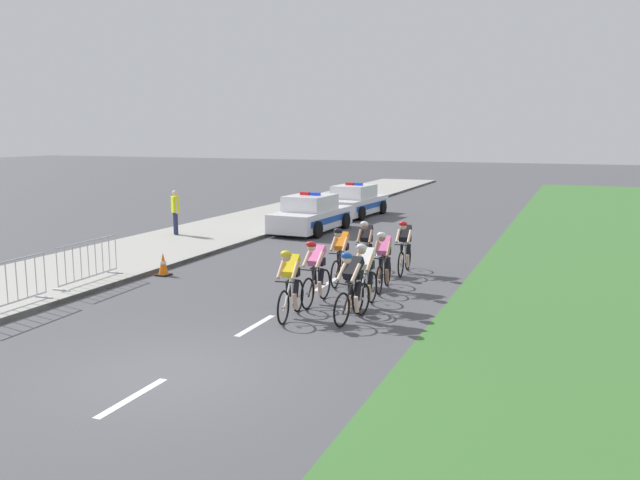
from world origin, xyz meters
TOP-DOWN VIEW (x-y plane):
  - ground_plane at (0.00, 0.00)m, footprint 160.00×160.00m
  - sidewalk_slab at (-7.19, 14.00)m, footprint 4.47×60.00m
  - kerb_edge at (-5.03, 14.00)m, footprint 0.16×60.00m
  - grass_verge at (6.80, 14.00)m, footprint 7.00×60.00m
  - lane_markings_centre at (0.00, 6.92)m, footprint 0.14×17.60m
  - cyclist_lead at (0.45, 3.68)m, footprint 0.45×1.72m
  - cyclist_second at (1.74, 3.96)m, footprint 0.45×1.72m
  - cyclist_third at (0.51, 4.96)m, footprint 0.42×1.72m
  - cyclist_fourth at (1.67, 5.05)m, footprint 0.42×1.72m
  - cyclist_fifth at (0.36, 7.07)m, footprint 0.43×1.72m
  - cyclist_sixth at (1.57, 6.84)m, footprint 0.44×1.72m
  - cyclist_seventh at (0.56, 8.58)m, footprint 0.45×1.72m
  - cyclist_eighth at (1.56, 8.98)m, footprint 0.43×1.72m
  - police_car_nearest at (-3.90, 15.26)m, footprint 2.18×4.49m
  - police_car_second at (-3.90, 20.62)m, footprint 2.24×4.51m
  - crowd_barrier_front at (-5.39, 1.64)m, footprint 0.60×2.32m
  - crowd_barrier_middle at (-5.63, 4.46)m, footprint 0.61×2.32m
  - traffic_cone_near at (-4.59, 6.22)m, footprint 0.36×0.36m
  - spectator_closest at (-8.06, 11.95)m, footprint 0.44×0.41m

SIDE VIEW (x-z plane):
  - ground_plane at x=0.00m, z-range 0.00..0.00m
  - lane_markings_centre at x=0.00m, z-range 0.00..0.01m
  - grass_verge at x=6.80m, z-range 0.00..0.01m
  - sidewalk_slab at x=-7.19m, z-range 0.00..0.12m
  - kerb_edge at x=-5.03m, z-range 0.00..0.13m
  - traffic_cone_near at x=-4.59m, z-range -0.01..0.63m
  - crowd_barrier_front at x=-5.39m, z-range 0.11..1.18m
  - crowd_barrier_middle at x=-5.63m, z-range 0.11..1.18m
  - police_car_nearest at x=-3.90m, z-range -0.12..1.48m
  - police_car_second at x=-3.90m, z-range -0.12..1.48m
  - cyclist_lead at x=0.45m, z-range 0.00..1.57m
  - cyclist_second at x=1.74m, z-range 0.00..1.57m
  - cyclist_third at x=0.51m, z-range 0.00..1.57m
  - cyclist_fourth at x=1.67m, z-range 0.00..1.57m
  - cyclist_fifth at x=0.36m, z-range 0.00..1.57m
  - cyclist_sixth at x=1.57m, z-range 0.00..1.57m
  - cyclist_seventh at x=0.56m, z-range 0.00..1.57m
  - cyclist_eighth at x=1.56m, z-range 0.00..1.57m
  - spectator_closest at x=-8.06m, z-range 0.25..1.92m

